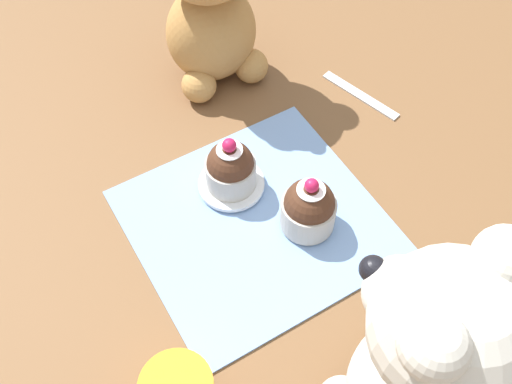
% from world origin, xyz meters
% --- Properties ---
extents(ground_plane, '(4.00, 4.00, 0.00)m').
position_xyz_m(ground_plane, '(0.00, 0.00, 0.00)').
color(ground_plane, brown).
extents(knitted_placemat, '(0.25, 0.23, 0.01)m').
position_xyz_m(knitted_placemat, '(0.00, 0.00, 0.00)').
color(knitted_placemat, '#7A9ED1').
rests_on(knitted_placemat, ground_plane).
extents(teddy_bear_cream, '(0.14, 0.13, 0.24)m').
position_xyz_m(teddy_bear_cream, '(-0.01, 0.22, 0.12)').
color(teddy_bear_cream, beige).
rests_on(teddy_bear_cream, ground_plane).
extents(cupcake_near_cream_bear, '(0.06, 0.06, 0.07)m').
position_xyz_m(cupcake_near_cream_bear, '(-0.04, 0.03, 0.03)').
color(cupcake_near_cream_bear, '#B2ADA3').
rests_on(cupcake_near_cream_bear, knitted_placemat).
extents(saucer_plate, '(0.07, 0.07, 0.01)m').
position_xyz_m(saucer_plate, '(0.00, -0.05, 0.01)').
color(saucer_plate, silver).
rests_on(saucer_plate, knitted_placemat).
extents(cupcake_near_tan_bear, '(0.05, 0.05, 0.07)m').
position_xyz_m(cupcake_near_tan_bear, '(0.00, -0.05, 0.04)').
color(cupcake_near_tan_bear, '#B2ADA3').
rests_on(cupcake_near_tan_bear, saucer_plate).
extents(teaspoon, '(0.04, 0.11, 0.01)m').
position_xyz_m(teaspoon, '(-0.20, -0.09, 0.00)').
color(teaspoon, silver).
rests_on(teaspoon, ground_plane).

